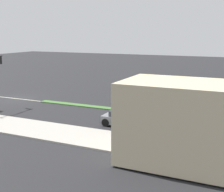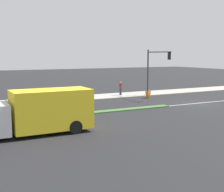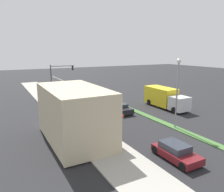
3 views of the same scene
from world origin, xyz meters
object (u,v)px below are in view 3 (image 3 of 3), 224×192
Objects in this scene: sedan_maroon at (176,152)px; suv_grey at (99,109)px; pedestrian at (49,94)px; delivery_truck at (165,98)px; street_lamp at (177,85)px; traffic_signal_main at (59,74)px; warning_aframe_sign at (64,93)px; sedan_dark at (120,108)px.

suv_grey is (-0.00, -14.18, 0.05)m from sedan_maroon.
delivery_truck is (-13.85, 13.80, 0.47)m from pedestrian.
street_lamp is 9.46m from delivery_truck.
pedestrian is at bearing -72.42° from suv_grey.
traffic_signal_main reaches higher than delivery_truck.
sedan_maroon is at bearing 98.32° from pedestrian.
warning_aframe_sign is at bearing -87.31° from suv_grey.
sedan_maroon is at bearing 92.18° from traffic_signal_main.
suv_grey is at bearing -60.83° from street_lamp.
street_lamp reaches higher than sedan_maroon.
suv_grey is at bearing 107.58° from pedestrian.
suv_grey reaches higher than sedan_maroon.
suv_grey is at bearing 92.69° from warning_aframe_sign.
pedestrian is 14.54m from sedan_dark.
sedan_dark is (-3.46, 14.87, 0.19)m from warning_aframe_sign.
sedan_maroon is (10.00, 12.53, -0.85)m from delivery_truck.
sedan_dark is at bearing 117.22° from pedestrian.
warning_aframe_sign is 28.28m from sedan_maroon.
delivery_truck is (-11.12, 16.95, -2.43)m from traffic_signal_main.
traffic_signal_main is at bearing -76.29° from sedan_dark.
street_lamp is 11.05m from suv_grey.
delivery_truck is at bearing -128.58° from sedan_maroon.
pedestrian is 0.39× the size of sedan_dark.
delivery_truck is at bearing 135.11° from pedestrian.
traffic_signal_main reaches higher than suv_grey.
delivery_truck is at bearing 170.66° from suv_grey.
street_lamp is 24.14m from warning_aframe_sign.
pedestrian is (2.72, 3.16, -2.90)m from traffic_signal_main.
sedan_maroon is (2.80, 13.40, -0.00)m from sedan_dark.
traffic_signal_main is 1.32× the size of sedan_dark.
traffic_signal_main is 25.04m from street_lamp.
street_lamp reaches higher than traffic_signal_main.
sedan_dark is 2.91m from suv_grey.
warning_aframe_sign is 19.04m from delivery_truck.
sedan_dark is (-3.92, 16.08, -3.29)m from traffic_signal_main.
suv_grey reaches higher than sedan_dark.
traffic_signal_main is 16.88m from sedan_dark.
sedan_dark is at bearing -74.95° from street_lamp.
traffic_signal_main is 3.35× the size of pedestrian.
street_lamp is (-6.12, 24.27, 0.88)m from traffic_signal_main.
sedan_dark is (-6.65, 12.92, -0.39)m from pedestrian.
street_lamp is 8.80× the size of warning_aframe_sign.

